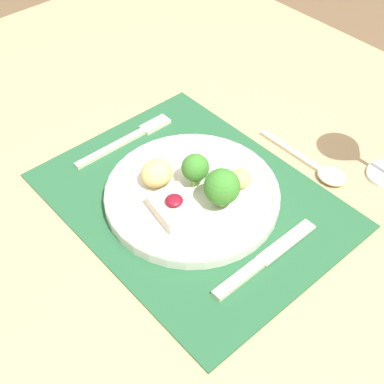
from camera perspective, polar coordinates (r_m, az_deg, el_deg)
The scene contains 6 objects.
dining_table at distance 0.88m, azimuth 0.01°, elevation -4.48°, with size 1.43×1.17×0.75m.
placemat at distance 0.82m, azimuth 0.01°, elevation -0.84°, with size 0.44×0.34×0.00m, color #235633.
dinner_plate at distance 0.80m, azimuth 0.07°, elevation -0.19°, with size 0.27×0.27×0.08m.
fork at distance 0.92m, azimuth -6.55°, elevation 5.79°, with size 0.02×0.19×0.01m.
knife at distance 0.74m, azimuth 7.19°, elevation -7.54°, with size 0.02×0.19×0.01m.
spoon at distance 0.88m, azimuth 13.62°, elevation 2.34°, with size 0.17×0.04×0.01m.
Camera 1 is at (0.42, -0.37, 1.35)m, focal length 50.00 mm.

